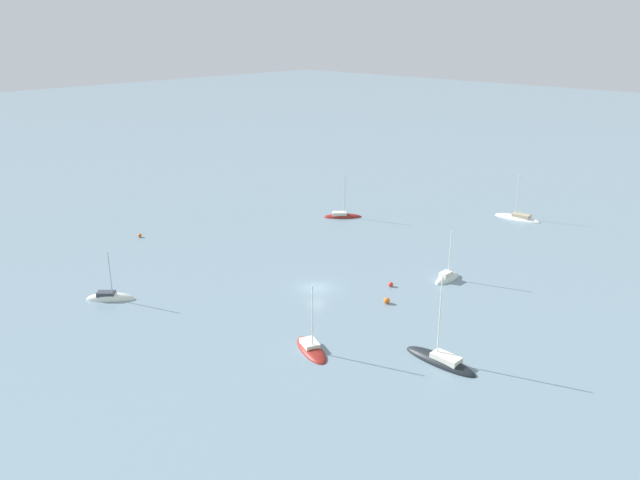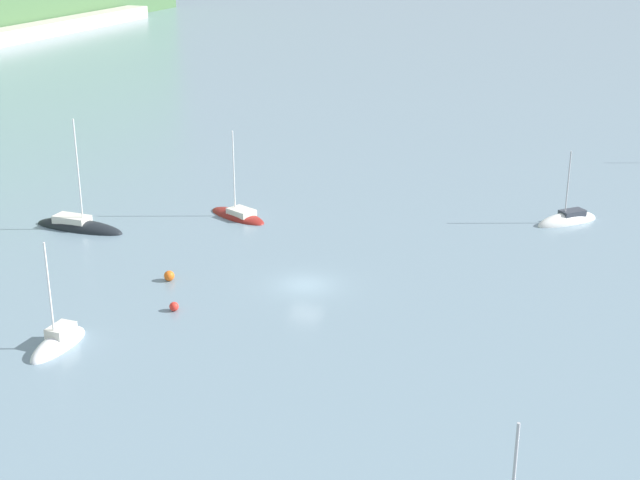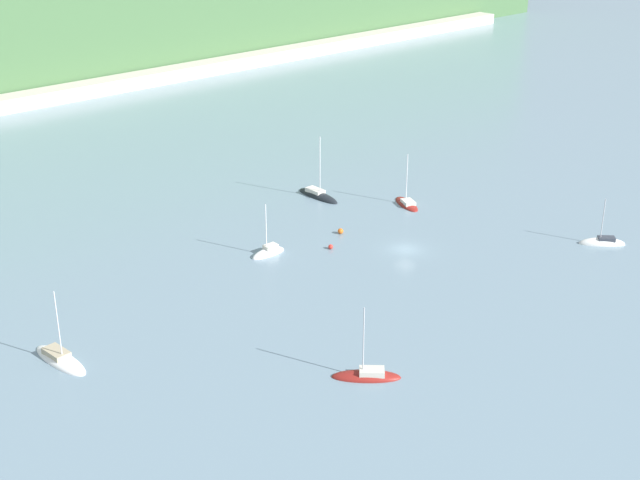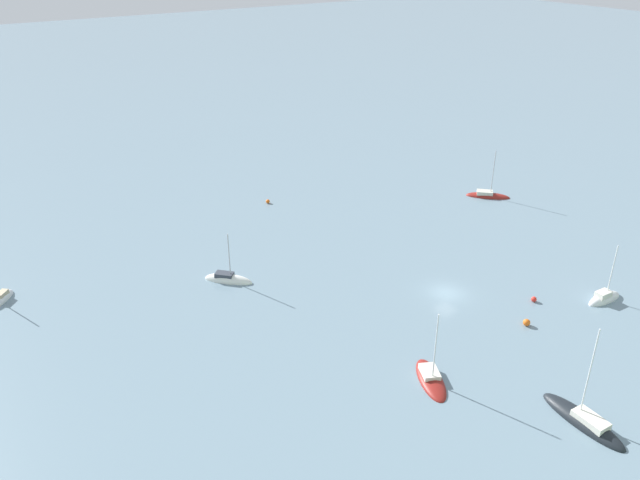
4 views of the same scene
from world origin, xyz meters
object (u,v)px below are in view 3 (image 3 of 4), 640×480
mooring_buoy_0 (341,231)px  mooring_buoy_2 (331,247)px  sailboat_0 (268,254)px  sailboat_4 (407,204)px  sailboat_2 (602,244)px  sailboat_5 (367,376)px  sailboat_6 (60,360)px  sailboat_3 (318,196)px

mooring_buoy_0 → mooring_buoy_2: mooring_buoy_0 is taller
mooring_buoy_0 → mooring_buoy_2: bearing=-147.7°
sailboat_0 → sailboat_4: 28.29m
sailboat_2 → sailboat_5: size_ratio=0.88×
sailboat_4 → sailboat_6: 63.33m
mooring_buoy_2 → sailboat_5: bearing=-126.6°
sailboat_3 → sailboat_4: sailboat_3 is taller
sailboat_6 → mooring_buoy_2: size_ratio=13.75×
sailboat_4 → sailboat_5: size_ratio=0.98×
sailboat_2 → mooring_buoy_2: size_ratio=11.61×
sailboat_4 → sailboat_5: bearing=151.9°
mooring_buoy_0 → mooring_buoy_2: 5.71m
sailboat_5 → sailboat_0: bearing=-67.5°
sailboat_2 → sailboat_4: size_ratio=0.89×
sailboat_4 → sailboat_6: size_ratio=0.95×
mooring_buoy_0 → sailboat_6: bearing=-173.8°
sailboat_4 → sailboat_5: 51.55m
sailboat_2 → mooring_buoy_2: 38.57m
sailboat_2 → sailboat_5: (-49.63, -2.24, 0.02)m
sailboat_4 → mooring_buoy_2: 21.18m
sailboat_5 → mooring_buoy_0: sailboat_5 is taller
sailboat_3 → sailboat_4: bearing=34.2°
sailboat_6 → mooring_buoy_0: size_ratio=11.33×
sailboat_5 → mooring_buoy_0: (24.91, 30.07, 0.31)m
sailboat_4 → mooring_buoy_2: (-20.69, -4.50, 0.23)m
sailboat_2 → sailboat_6: (-71.85, 22.71, 0.03)m
sailboat_6 → mooring_buoy_0: (47.12, 5.12, 0.30)m
mooring_buoy_0 → mooring_buoy_2: (-4.83, -3.05, -0.07)m
sailboat_5 → mooring_buoy_0: size_ratio=10.93×
sailboat_2 → sailboat_3: size_ratio=0.71×
sailboat_5 → mooring_buoy_2: (20.08, 27.03, 0.24)m
sailboat_2 → sailboat_6: size_ratio=0.84×
sailboat_0 → mooring_buoy_2: size_ratio=12.47×
sailboat_5 → mooring_buoy_0: bearing=-85.5°
sailboat_2 → sailboat_6: 75.35m
sailboat_6 → sailboat_4: bearing=91.5°
sailboat_0 → sailboat_5: sailboat_5 is taller
sailboat_2 → sailboat_4: 30.60m
sailboat_2 → sailboat_4: (-8.85, 29.29, 0.03)m
sailboat_3 → sailboat_5: bearing=-35.6°
mooring_buoy_0 → sailboat_5: bearing=-129.6°
sailboat_3 → sailboat_0: bearing=-57.6°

